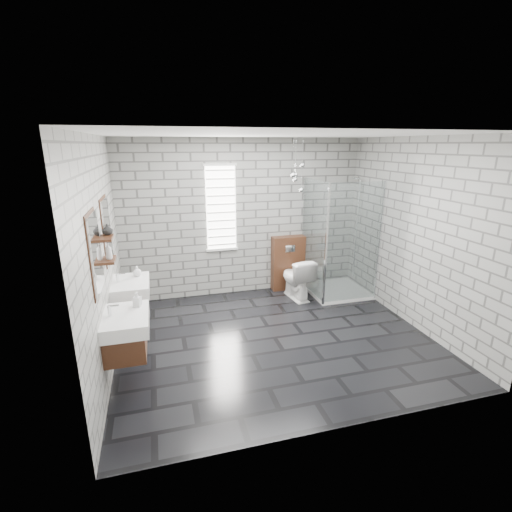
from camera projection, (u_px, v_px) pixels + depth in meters
name	position (u px, v px, depth m)	size (l,w,h in m)	color
floor	(275.00, 338.00, 5.17)	(4.20, 3.60, 0.02)	black
ceiling	(278.00, 134.00, 4.38)	(4.20, 3.60, 0.02)	white
wall_back	(244.00, 218.00, 6.45)	(4.20, 0.02, 2.70)	#969591
wall_front	(344.00, 298.00, 3.11)	(4.20, 0.02, 2.70)	#969591
wall_left	(102.00, 257.00, 4.25)	(0.02, 3.60, 2.70)	#969591
wall_right	(416.00, 234.00, 5.31)	(0.02, 3.60, 2.70)	#969591
vanity_left	(122.00, 323.00, 3.96)	(0.47, 0.70, 1.57)	#4B2817
vanity_right	(128.00, 288.00, 4.93)	(0.47, 0.70, 1.57)	#4B2817
shelf_lower	(109.00, 260.00, 4.23)	(0.14, 0.30, 0.03)	#4B2817
shelf_upper	(106.00, 238.00, 4.15)	(0.14, 0.30, 0.03)	#4B2817
window	(221.00, 208.00, 6.27)	(0.56, 0.05, 1.48)	white
cistern_panel	(288.00, 263.00, 6.80)	(0.60, 0.20, 1.00)	#4B2817
flush_plate	(290.00, 249.00, 6.61)	(0.18, 0.01, 0.12)	silver
shower_enclosure	(336.00, 268.00, 6.49)	(1.00, 1.00, 2.03)	white
pendant_cluster	(297.00, 176.00, 6.05)	(0.29, 0.21, 0.88)	silver
toilet	(296.00, 278.00, 6.43)	(0.40, 0.71, 0.72)	white
soap_bottle_a	(137.00, 299.00, 4.12)	(0.08, 0.08, 0.17)	#B2B2B2
soap_bottle_b	(137.00, 271.00, 5.07)	(0.11, 0.11, 0.14)	#B2B2B2
soap_bottle_c	(109.00, 251.00, 4.19)	(0.07, 0.07, 0.19)	#B2B2B2
vase	(107.00, 229.00, 4.22)	(0.12, 0.12, 0.13)	#B2B2B2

